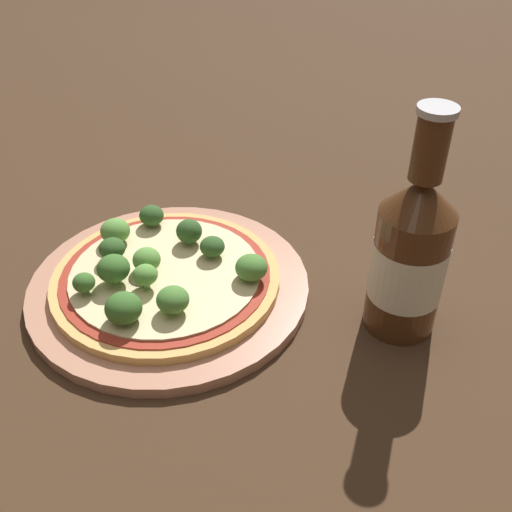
{
  "coord_description": "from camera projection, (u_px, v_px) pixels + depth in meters",
  "views": [
    {
      "loc": [
        -0.13,
        -0.49,
        0.41
      ],
      "look_at": [
        0.09,
        -0.07,
        0.06
      ],
      "focal_mm": 42.0,
      "sensor_mm": 36.0,
      "label": 1
    }
  ],
  "objects": [
    {
      "name": "broccoli_floret_10",
      "position": [
        113.0,
        269.0,
        0.6
      ],
      "size": [
        0.03,
        0.03,
        0.03
      ],
      "color": "#6B8E51",
      "rests_on": "pizza"
    },
    {
      "name": "broccoli_floret_2",
      "position": [
        251.0,
        268.0,
        0.61
      ],
      "size": [
        0.03,
        0.03,
        0.03
      ],
      "color": "#6B8E51",
      "rests_on": "pizza"
    },
    {
      "name": "broccoli_floret_4",
      "position": [
        152.0,
        216.0,
        0.69
      ],
      "size": [
        0.03,
        0.03,
        0.02
      ],
      "color": "#6B8E51",
      "rests_on": "pizza"
    },
    {
      "name": "broccoli_floret_5",
      "position": [
        112.0,
        249.0,
        0.63
      ],
      "size": [
        0.03,
        0.03,
        0.03
      ],
      "color": "#6B8E51",
      "rests_on": "pizza"
    },
    {
      "name": "broccoli_floret_8",
      "position": [
        124.0,
        308.0,
        0.56
      ],
      "size": [
        0.03,
        0.03,
        0.03
      ],
      "color": "#6B8E51",
      "rests_on": "pizza"
    },
    {
      "name": "ground_plane",
      "position": [
        151.0,
        289.0,
        0.64
      ],
      "size": [
        3.0,
        3.0,
        0.0
      ],
      "primitive_type": "plane",
      "color": "#3D2819"
    },
    {
      "name": "beer_bottle",
      "position": [
        410.0,
        255.0,
        0.55
      ],
      "size": [
        0.07,
        0.07,
        0.23
      ],
      "color": "#472814",
      "rests_on": "ground_plane"
    },
    {
      "name": "broccoli_floret_0",
      "position": [
        115.0,
        231.0,
        0.66
      ],
      "size": [
        0.03,
        0.03,
        0.03
      ],
      "color": "#6B8E51",
      "rests_on": "pizza"
    },
    {
      "name": "broccoli_floret_9",
      "position": [
        212.0,
        247.0,
        0.64
      ],
      "size": [
        0.03,
        0.03,
        0.02
      ],
      "color": "#6B8E51",
      "rests_on": "pizza"
    },
    {
      "name": "broccoli_floret_7",
      "position": [
        84.0,
        283.0,
        0.59
      ],
      "size": [
        0.02,
        0.02,
        0.02
      ],
      "color": "#6B8E51",
      "rests_on": "pizza"
    },
    {
      "name": "broccoli_floret_3",
      "position": [
        172.0,
        300.0,
        0.56
      ],
      "size": [
        0.03,
        0.03,
        0.03
      ],
      "color": "#6B8E51",
      "rests_on": "pizza"
    },
    {
      "name": "broccoli_floret_6",
      "position": [
        143.0,
        259.0,
        0.62
      ],
      "size": [
        0.03,
        0.03,
        0.03
      ],
      "color": "#6B8E51",
      "rests_on": "pizza"
    },
    {
      "name": "plate",
      "position": [
        169.0,
        286.0,
        0.64
      ],
      "size": [
        0.3,
        0.3,
        0.01
      ],
      "color": "tan",
      "rests_on": "ground_plane"
    },
    {
      "name": "pizza",
      "position": [
        166.0,
        277.0,
        0.63
      ],
      "size": [
        0.24,
        0.24,
        0.01
      ],
      "color": "tan",
      "rests_on": "plate"
    },
    {
      "name": "broccoli_floret_11",
      "position": [
        145.0,
        275.0,
        0.59
      ],
      "size": [
        0.02,
        0.02,
        0.03
      ],
      "color": "#6B8E51",
      "rests_on": "pizza"
    },
    {
      "name": "broccoli_floret_1",
      "position": [
        189.0,
        231.0,
        0.66
      ],
      "size": [
        0.03,
        0.03,
        0.03
      ],
      "color": "#6B8E51",
      "rests_on": "pizza"
    }
  ]
}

